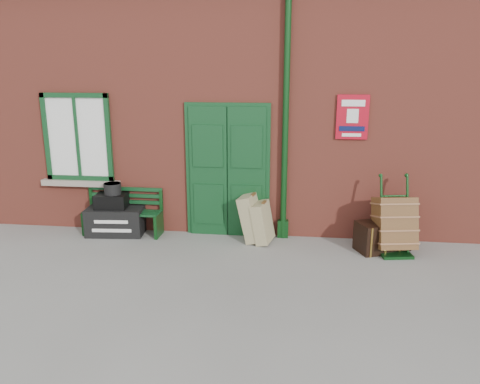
% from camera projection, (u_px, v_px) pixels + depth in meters
% --- Properties ---
extents(ground, '(80.00, 80.00, 0.00)m').
position_uv_depth(ground, '(234.00, 270.00, 6.70)').
color(ground, gray).
rests_on(ground, ground).
extents(station_building, '(10.30, 4.30, 4.36)m').
position_uv_depth(station_building, '(256.00, 100.00, 9.49)').
color(station_building, '#A14333').
rests_on(station_building, ground).
extents(bench, '(1.34, 0.43, 0.83)m').
position_uv_depth(bench, '(124.00, 210.00, 8.10)').
color(bench, '#103C1C').
rests_on(bench, ground).
extents(houdini_trunk, '(1.00, 0.60, 0.48)m').
position_uv_depth(houdini_trunk, '(116.00, 221.00, 8.10)').
color(houdini_trunk, black).
rests_on(houdini_trunk, ground).
extents(strongbox, '(0.56, 0.42, 0.24)m').
position_uv_depth(strongbox, '(112.00, 201.00, 8.01)').
color(strongbox, black).
rests_on(strongbox, houdini_trunk).
extents(hatbox, '(0.31, 0.31, 0.19)m').
position_uv_depth(hatbox, '(112.00, 189.00, 7.96)').
color(hatbox, black).
rests_on(hatbox, strongbox).
extents(suitcase_back, '(0.50, 0.62, 0.80)m').
position_uv_depth(suitcase_back, '(252.00, 217.00, 7.78)').
color(suitcase_back, tan).
rests_on(suitcase_back, ground).
extents(suitcase_front, '(0.41, 0.55, 0.68)m').
position_uv_depth(suitcase_front, '(263.00, 222.00, 7.70)').
color(suitcase_front, tan).
rests_on(suitcase_front, ground).
extents(porter_trolley, '(0.68, 0.72, 1.20)m').
position_uv_depth(porter_trolley, '(394.00, 224.00, 7.23)').
color(porter_trolley, '#0D3613').
rests_on(porter_trolley, ground).
extents(dark_trunk, '(0.77, 0.65, 0.47)m').
position_uv_depth(dark_trunk, '(378.00, 237.00, 7.35)').
color(dark_trunk, black).
rests_on(dark_trunk, ground).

